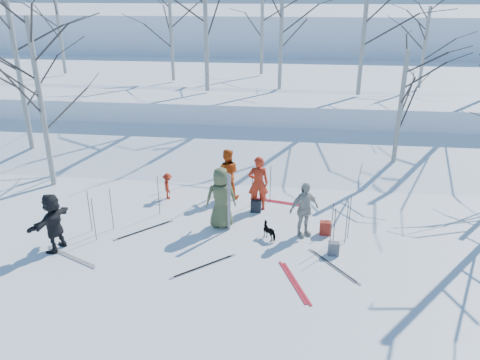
# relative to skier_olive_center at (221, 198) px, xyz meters

# --- Properties ---
(ground) EXTENTS (120.00, 120.00, 0.00)m
(ground) POSITION_rel_skier_olive_center_xyz_m (0.50, -0.83, -0.96)
(ground) COLOR white
(ground) RESTS_ON ground
(snow_ramp) EXTENTS (70.00, 9.49, 4.12)m
(snow_ramp) POSITION_rel_skier_olive_center_xyz_m (0.50, 6.17, -0.81)
(snow_ramp) COLOR white
(snow_ramp) RESTS_ON ground
(snow_plateau) EXTENTS (70.00, 18.00, 2.20)m
(snow_plateau) POSITION_rel_skier_olive_center_xyz_m (0.50, 16.17, 0.04)
(snow_plateau) COLOR white
(snow_plateau) RESTS_ON ground
(far_hill) EXTENTS (90.00, 30.00, 6.00)m
(far_hill) POSITION_rel_skier_olive_center_xyz_m (0.50, 37.17, 1.04)
(far_hill) COLOR white
(far_hill) RESTS_ON ground
(skier_olive_center) EXTENTS (1.05, 0.80, 1.92)m
(skier_olive_center) POSITION_rel_skier_olive_center_xyz_m (0.00, 0.00, 0.00)
(skier_olive_center) COLOR #4A5432
(skier_olive_center) RESTS_ON ground
(skier_red_north) EXTENTS (0.73, 0.54, 1.86)m
(skier_red_north) POSITION_rel_skier_olive_center_xyz_m (1.02, 1.35, -0.03)
(skier_red_north) COLOR #B52510
(skier_red_north) RESTS_ON ground
(skier_redor_behind) EXTENTS (0.88, 0.70, 1.78)m
(skier_redor_behind) POSITION_rel_skier_olive_center_xyz_m (-0.14, 2.17, -0.07)
(skier_redor_behind) COLOR #CC4A0F
(skier_redor_behind) RESTS_ON ground
(skier_red_seated) EXTENTS (0.53, 0.68, 0.93)m
(skier_red_seated) POSITION_rel_skier_olive_center_xyz_m (-2.17, 1.84, -0.49)
(skier_red_seated) COLOR #B52510
(skier_red_seated) RESTS_ON ground
(skier_cream_east) EXTENTS (1.05, 0.89, 1.69)m
(skier_cream_east) POSITION_rel_skier_olive_center_xyz_m (2.50, -0.27, -0.12)
(skier_cream_east) COLOR beige
(skier_cream_east) RESTS_ON ground
(skier_grey_west) EXTENTS (0.83, 1.65, 1.71)m
(skier_grey_west) POSITION_rel_skier_olive_center_xyz_m (-4.40, -1.93, -0.11)
(skier_grey_west) COLOR black
(skier_grey_west) RESTS_ON ground
(dog) EXTENTS (0.61, 0.60, 0.50)m
(dog) POSITION_rel_skier_olive_center_xyz_m (1.54, -0.59, -0.71)
(dog) COLOR black
(dog) RESTS_ON ground
(upright_ski_left) EXTENTS (0.08, 0.16, 1.90)m
(upright_ski_left) POSITION_rel_skier_olive_center_xyz_m (0.27, -0.27, -0.01)
(upright_ski_left) COLOR silver
(upright_ski_left) RESTS_ON ground
(upright_ski_right) EXTENTS (0.14, 0.23, 1.89)m
(upright_ski_right) POSITION_rel_skier_olive_center_xyz_m (0.29, -0.27, -0.01)
(upright_ski_right) COLOR silver
(upright_ski_right) RESTS_ON ground
(ski_pair_a) EXTENTS (2.03, 2.09, 0.02)m
(ski_pair_a) POSITION_rel_skier_olive_center_xyz_m (3.31, -1.90, -0.95)
(ski_pair_a) COLOR silver
(ski_pair_a) RESTS_ON ground
(ski_pair_b) EXTENTS (1.48, 2.04, 0.02)m
(ski_pair_b) POSITION_rel_skier_olive_center_xyz_m (2.29, -2.78, -0.95)
(ski_pair_b) COLOR #B01927
(ski_pair_b) RESTS_ON ground
(ski_pair_c) EXTENTS (2.10, 2.10, 0.02)m
(ski_pair_c) POSITION_rel_skier_olive_center_xyz_m (-2.30, -0.57, -0.95)
(ski_pair_c) COLOR silver
(ski_pair_c) RESTS_ON ground
(ski_pair_d) EXTENTS (1.70, 2.06, 0.02)m
(ski_pair_d) POSITION_rel_skier_olive_center_xyz_m (-3.83, -2.30, -0.95)
(ski_pair_d) COLOR silver
(ski_pair_d) RESTS_ON ground
(ski_pair_e) EXTENTS (1.06, 1.99, 0.02)m
(ski_pair_e) POSITION_rel_skier_olive_center_xyz_m (1.65, 1.97, -0.95)
(ski_pair_e) COLOR #B01927
(ski_pair_e) RESTS_ON ground
(ski_pair_f) EXTENTS (2.09, 2.10, 0.02)m
(ski_pair_f) POSITION_rel_skier_olive_center_xyz_m (-0.12, -2.32, -0.95)
(ski_pair_f) COLOR silver
(ski_pair_f) RESTS_ON ground
(ski_pole_a) EXTENTS (0.02, 0.02, 1.34)m
(ski_pole_a) POSITION_rel_skier_olive_center_xyz_m (0.80, 1.65, -0.29)
(ski_pole_a) COLOR black
(ski_pole_a) RESTS_ON ground
(ski_pole_b) EXTENTS (0.02, 0.02, 1.34)m
(ski_pole_b) POSITION_rel_skier_olive_center_xyz_m (-3.87, -0.79, -0.29)
(ski_pole_b) COLOR black
(ski_pole_b) RESTS_ON ground
(ski_pole_c) EXTENTS (0.02, 0.02, 1.34)m
(ski_pole_c) POSITION_rel_skier_olive_center_xyz_m (-3.52, -1.30, -0.29)
(ski_pole_c) COLOR black
(ski_pole_c) RESTS_ON ground
(ski_pole_d) EXTENTS (0.02, 0.02, 1.34)m
(ski_pole_d) POSITION_rel_skier_olive_center_xyz_m (3.29, -0.80, -0.29)
(ski_pole_d) COLOR black
(ski_pole_d) RESTS_ON ground
(ski_pole_e) EXTENTS (0.02, 0.02, 1.34)m
(ski_pole_e) POSITION_rel_skier_olive_center_xyz_m (3.72, -0.61, -0.29)
(ski_pole_e) COLOR black
(ski_pole_e) RESTS_ON ground
(ski_pole_f) EXTENTS (0.02, 0.02, 1.34)m
(ski_pole_f) POSITION_rel_skier_olive_center_xyz_m (3.82, -0.30, -0.29)
(ski_pole_f) COLOR black
(ski_pole_f) RESTS_ON ground
(ski_pole_g) EXTENTS (0.02, 0.02, 1.34)m
(ski_pole_g) POSITION_rel_skier_olive_center_xyz_m (-2.14, 0.59, -0.29)
(ski_pole_g) COLOR black
(ski_pole_g) RESTS_ON ground
(ski_pole_h) EXTENTS (0.02, 0.02, 1.34)m
(ski_pole_h) POSITION_rel_skier_olive_center_xyz_m (-3.27, -0.58, -0.29)
(ski_pole_h) COLOR black
(ski_pole_h) RESTS_ON ground
(ski_pole_i) EXTENTS (0.02, 0.02, 1.34)m
(ski_pole_i) POSITION_rel_skier_olive_center_xyz_m (1.39, 1.96, -0.29)
(ski_pole_i) COLOR black
(ski_pole_i) RESTS_ON ground
(ski_pole_j) EXTENTS (0.02, 0.02, 1.34)m
(ski_pole_j) POSITION_rel_skier_olive_center_xyz_m (3.33, -1.13, -0.29)
(ski_pole_j) COLOR black
(ski_pole_j) RESTS_ON ground
(backpack_red) EXTENTS (0.32, 0.22, 0.42)m
(backpack_red) POSITION_rel_skier_olive_center_xyz_m (3.16, -0.15, -0.75)
(backpack_red) COLOR maroon
(backpack_red) RESTS_ON ground
(backpack_grey) EXTENTS (0.30, 0.20, 0.38)m
(backpack_grey) POSITION_rel_skier_olive_center_xyz_m (3.34, -1.30, -0.77)
(backpack_grey) COLOR #54575C
(backpack_grey) RESTS_ON ground
(backpack_dark) EXTENTS (0.34, 0.24, 0.40)m
(backpack_dark) POSITION_rel_skier_olive_center_xyz_m (0.97, 1.14, -0.76)
(backpack_dark) COLOR black
(backpack_dark) RESTS_ON ground
(birch_plateau_b) EXTENTS (5.08, 5.08, 6.41)m
(birch_plateau_b) POSITION_rel_skier_olive_center_xyz_m (5.03, 9.73, 4.44)
(birch_plateau_b) COLOR silver
(birch_plateau_b) RESTS_ON snow_plateau
(birch_plateau_c) EXTENTS (4.06, 4.06, 4.94)m
(birch_plateau_c) POSITION_rel_skier_olive_center_xyz_m (-4.54, 12.31, 3.71)
(birch_plateau_c) COLOR silver
(birch_plateau_c) RESTS_ON snow_plateau
(birch_plateau_d) EXTENTS (3.31, 3.31, 3.88)m
(birch_plateau_d) POSITION_rel_skier_olive_center_xyz_m (8.27, 11.74, 3.18)
(birch_plateau_d) COLOR silver
(birch_plateau_d) RESTS_ON snow_plateau
(birch_plateau_e) EXTENTS (4.45, 4.45, 5.50)m
(birch_plateau_e) POSITION_rel_skier_olive_center_xyz_m (-11.46, 13.75, 3.99)
(birch_plateau_e) COLOR silver
(birch_plateau_e) RESTS_ON snow_plateau
(birch_plateau_f) EXTENTS (4.53, 4.53, 5.62)m
(birch_plateau_f) POSITION_rel_skier_olive_center_xyz_m (1.29, 10.64, 4.05)
(birch_plateau_f) COLOR silver
(birch_plateau_f) RESTS_ON snow_plateau
(birch_plateau_g) EXTENTS (5.32, 5.32, 6.75)m
(birch_plateau_g) POSITION_rel_skier_olive_center_xyz_m (-2.20, 9.79, 4.61)
(birch_plateau_g) COLOR silver
(birch_plateau_g) RESTS_ON snow_plateau
(birch_plateau_h) EXTENTS (4.69, 4.69, 5.85)m
(birch_plateau_h) POSITION_rel_skier_olive_center_xyz_m (0.05, 14.98, 4.16)
(birch_plateau_h) COLOR silver
(birch_plateau_h) RESTS_ON snow_plateau
(birch_edge_a) EXTENTS (4.82, 4.82, 6.03)m
(birch_edge_a) POSITION_rel_skier_olive_center_xyz_m (-6.80, 2.56, 2.05)
(birch_edge_a) COLOR silver
(birch_edge_a) RESTS_ON ground
(birch_edge_d) EXTENTS (5.10, 5.10, 6.42)m
(birch_edge_d) POSITION_rel_skier_olive_center_xyz_m (-8.97, 5.05, 2.25)
(birch_edge_d) COLOR silver
(birch_edge_d) RESTS_ON ground
(birch_edge_e) EXTENTS (3.97, 3.97, 4.81)m
(birch_edge_e) POSITION_rel_skier_olive_center_xyz_m (6.04, 5.11, 1.45)
(birch_edge_e) COLOR silver
(birch_edge_e) RESTS_ON ground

